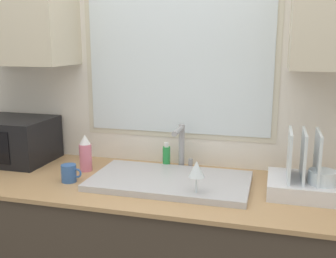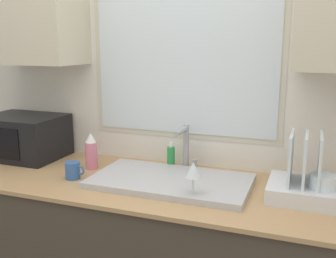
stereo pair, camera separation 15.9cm
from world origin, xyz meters
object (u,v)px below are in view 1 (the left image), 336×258
(spray_bottle, at_px, (85,154))
(mug_near_sink, at_px, (69,173))
(faucet, at_px, (181,144))
(soap_bottle, at_px, (166,157))
(microwave, at_px, (11,140))
(dish_rack, at_px, (304,179))
(wine_glass, at_px, (197,171))

(spray_bottle, distance_m, mug_near_sink, 0.19)
(faucet, height_order, soap_bottle, faucet)
(faucet, relative_size, microwave, 0.54)
(mug_near_sink, bearing_deg, faucet, 32.88)
(microwave, xyz_separation_m, mug_near_sink, (0.49, -0.23, -0.08))
(faucet, xyz_separation_m, dish_rack, (0.61, -0.19, -0.08))
(faucet, distance_m, mug_near_sink, 0.59)
(microwave, bearing_deg, soap_bottle, 5.64)
(spray_bottle, height_order, soap_bottle, spray_bottle)
(spray_bottle, bearing_deg, soap_bottle, 19.56)
(soap_bottle, distance_m, wine_glass, 0.45)
(spray_bottle, xyz_separation_m, soap_bottle, (0.41, 0.14, -0.03))
(dish_rack, bearing_deg, wine_glass, -157.89)
(microwave, xyz_separation_m, spray_bottle, (0.49, -0.06, -0.03))
(microwave, xyz_separation_m, dish_rack, (1.59, -0.11, -0.05))
(microwave, height_order, soap_bottle, microwave)
(faucet, xyz_separation_m, wine_glass, (0.16, -0.37, -0.02))
(soap_bottle, height_order, mug_near_sink, soap_bottle)
(faucet, bearing_deg, dish_rack, -17.17)
(soap_bottle, relative_size, wine_glass, 0.85)
(wine_glass, bearing_deg, mug_near_sink, 175.09)
(dish_rack, distance_m, spray_bottle, 1.10)
(faucet, bearing_deg, microwave, -175.22)
(microwave, bearing_deg, mug_near_sink, -25.30)
(dish_rack, xyz_separation_m, wine_glass, (-0.45, -0.18, 0.06))
(spray_bottle, height_order, mug_near_sink, spray_bottle)
(dish_rack, bearing_deg, mug_near_sink, -173.32)
(spray_bottle, bearing_deg, wine_glass, -19.95)
(dish_rack, bearing_deg, spray_bottle, 177.38)
(faucet, xyz_separation_m, mug_near_sink, (-0.49, -0.32, -0.10))
(microwave, xyz_separation_m, wine_glass, (1.14, -0.29, 0.01))
(faucet, distance_m, microwave, 0.99)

